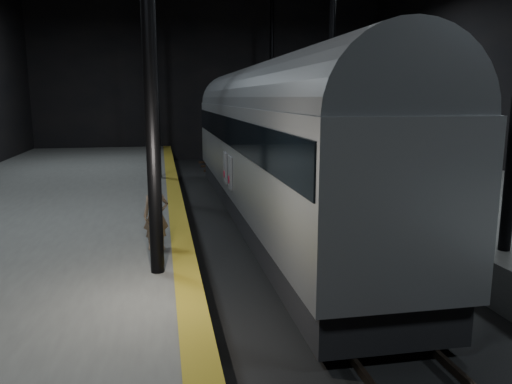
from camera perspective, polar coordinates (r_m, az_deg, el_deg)
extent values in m
plane|color=black|center=(14.62, 4.19, -6.58)|extent=(44.00, 44.00, 0.00)
cube|color=#4D4D4B|center=(14.53, -25.85, -5.72)|extent=(9.00, 43.80, 1.00)
cube|color=olive|center=(13.89, -8.84, -3.31)|extent=(0.50, 43.80, 0.01)
cube|color=#3F3328|center=(14.41, 1.42, -6.12)|extent=(0.08, 43.00, 0.14)
cube|color=#3F3328|center=(14.77, 6.92, -5.77)|extent=(0.08, 43.00, 0.14)
cube|color=black|center=(14.61, 4.20, -6.36)|extent=(2.40, 42.00, 0.12)
cylinder|color=black|center=(9.62, -12.30, 20.39)|extent=(0.26, 0.26, 10.00)
cylinder|color=black|center=(21.54, -11.56, 14.93)|extent=(0.26, 0.26, 10.00)
cylinder|color=black|center=(22.79, 8.60, 14.78)|extent=(0.26, 0.26, 10.00)
cylinder|color=black|center=(33.52, -11.35, 13.37)|extent=(0.26, 0.26, 10.00)
cylinder|color=black|center=(34.34, 1.80, 13.50)|extent=(0.26, 0.26, 10.00)
cube|color=#AAADB2|center=(17.26, 1.48, 4.82)|extent=(2.92, 20.15, 3.02)
cube|color=black|center=(17.56, 1.45, -1.34)|extent=(2.67, 19.75, 0.86)
cube|color=black|center=(17.20, 1.49, 7.16)|extent=(2.98, 19.85, 0.91)
cylinder|color=slate|center=(17.17, 1.50, 9.85)|extent=(2.86, 19.95, 2.86)
cube|color=black|center=(11.15, 9.27, -10.69)|extent=(1.81, 2.22, 0.35)
cube|color=black|center=(24.44, -2.06, 1.21)|extent=(1.81, 2.22, 0.35)
cube|color=silver|center=(16.09, -2.97, 2.21)|extent=(0.04, 0.76, 1.06)
cube|color=silver|center=(17.28, -3.52, 2.79)|extent=(0.04, 0.76, 1.06)
cylinder|color=red|center=(16.31, -3.11, 1.43)|extent=(0.03, 0.26, 0.26)
cylinder|color=red|center=(17.49, -3.65, 2.06)|extent=(0.03, 0.26, 0.26)
imported|color=#927459|center=(11.30, -11.36, -2.63)|extent=(0.60, 0.43, 1.55)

